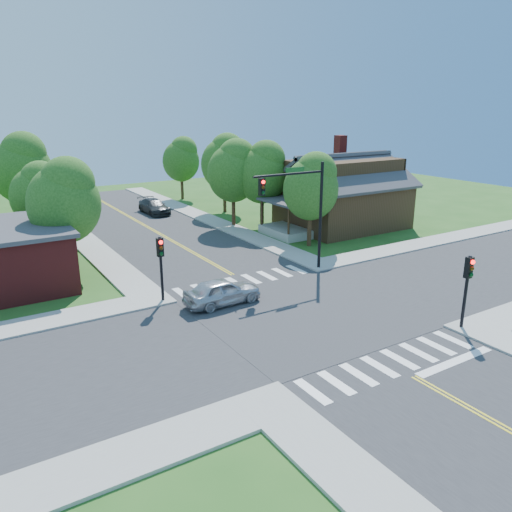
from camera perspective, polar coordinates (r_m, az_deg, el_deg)
ground at (r=26.76m, az=5.32°, el=-6.69°), size 100.00×100.00×0.00m
road_ns at (r=26.75m, az=5.33°, el=-6.66°), size 10.00×90.00×0.04m
road_ew at (r=26.75m, az=5.33°, el=-6.65°), size 90.00×10.00×0.04m
intersection_patch at (r=26.76m, az=5.32°, el=-6.69°), size 10.20×10.20×0.06m
sidewalk_ne at (r=48.00m, az=9.00°, el=3.91°), size 40.00×40.00×0.14m
crosswalk_north at (r=31.53m, az=-1.49°, el=-2.82°), size 8.85×2.00×0.01m
crosswalk_south at (r=22.65m, az=15.04°, el=-11.72°), size 8.85×2.00×0.01m
centerline at (r=26.74m, az=5.33°, el=-6.60°), size 0.30×90.00×0.01m
stop_bar at (r=23.67m, az=21.78°, el=-11.22°), size 4.60×0.45×0.09m
signal_mast_ne at (r=31.89m, az=5.11°, el=6.30°), size 5.30×0.42×7.20m
signal_pole_se at (r=26.07m, az=23.05°, el=-2.41°), size 0.34×0.42×3.80m
signal_pole_nw at (r=27.87m, az=-10.83°, el=-0.13°), size 0.34×0.42×3.80m
house_ne at (r=45.75m, az=9.81°, el=7.40°), size 13.05×8.80×7.11m
tree_e_a at (r=38.68m, az=6.43°, el=8.07°), size 4.33×4.11×7.36m
tree_e_b at (r=44.57m, az=0.83°, el=9.71°), size 4.59×4.36×7.80m
tree_e_c at (r=51.47m, az=-3.57°, el=10.83°), size 4.74×4.50×8.06m
tree_e_d at (r=59.46m, az=-8.49°, el=11.01°), size 4.29×4.07×7.29m
tree_w_a at (r=33.69m, az=-20.98°, el=6.15°), size 4.52×4.30×7.69m
tree_w_b at (r=40.55m, az=-23.57°, el=6.67°), size 4.00×3.80×6.81m
tree_w_c at (r=47.63m, az=-25.15°, el=9.25°), size 5.06×4.81×8.61m
tree_w_d at (r=57.36m, az=-25.61°, el=8.45°), size 3.50×3.32×5.94m
tree_house at (r=45.07m, az=-2.52°, el=9.88°), size 4.66×4.43×7.92m
tree_bldg at (r=38.98m, az=-21.14°, el=5.79°), size 3.54×3.36×6.01m
car_silver at (r=27.73m, az=-3.88°, el=-4.13°), size 1.94×4.44×1.49m
car_dgrey at (r=52.15m, az=-11.58°, el=5.54°), size 2.15×5.03×1.45m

